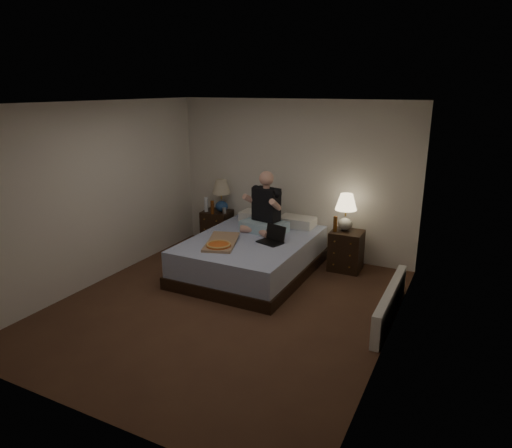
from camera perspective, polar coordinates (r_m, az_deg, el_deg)
The scene contains 19 objects.
floor at distance 5.89m, azimuth -3.98°, elevation -10.22°, with size 4.00×4.50×0.00m, color brown.
ceiling at distance 5.26m, azimuth -4.54°, elevation 14.86°, with size 4.00×4.50×0.00m, color white.
wall_back at distance 7.41m, azimuth 4.69°, elevation 5.66°, with size 4.00×2.50×0.00m, color silver.
wall_front at distance 3.80m, azimuth -21.93°, elevation -6.50°, with size 4.00×2.50×0.00m, color silver.
wall_left at distance 6.67m, azimuth -19.23°, elevation 3.52°, with size 4.50×2.50×0.00m, color silver.
wall_right at distance 4.78m, azimuth 16.88°, elevation -1.28°, with size 4.50×2.50×0.00m, color silver.
bed at distance 6.79m, azimuth -0.57°, elevation -3.94°, with size 1.62×2.16×0.54m, color #5A70B5.
nightstand_left at distance 8.02m, azimuth -4.87°, elevation -0.46°, with size 0.47×0.42×0.61m, color black.
nightstand_right at distance 7.02m, azimuth 11.19°, elevation -3.28°, with size 0.47×0.42×0.61m, color black.
lamp_left at distance 7.83m, azimuth -4.34°, elevation 3.54°, with size 0.32×0.32×0.56m, color navy, non-canonical shape.
lamp_right at distance 6.90m, azimuth 11.15°, elevation 1.45°, with size 0.32×0.32×0.56m, color gray, non-canonical shape.
water_bottle at distance 7.90m, azimuth -6.23°, elevation 2.45°, with size 0.07×0.07×0.25m, color white.
soda_can at distance 7.77m, azimuth -3.99°, elevation 1.69°, with size 0.07×0.07×0.10m, color #BAB9B5.
beer_bottle_left at distance 7.74m, azimuth -5.48°, elevation 2.10°, with size 0.06×0.06×0.23m, color #582A0C.
beer_bottle_right at distance 6.86m, azimuth 9.87°, elevation 0.00°, with size 0.06×0.06×0.23m, color #562E0C.
person at distance 6.89m, azimuth 1.05°, elevation 2.77°, with size 0.66×0.52×0.93m, color black, non-canonical shape.
laptop at distance 6.46m, azimuth 1.77°, elevation -1.37°, with size 0.34×0.28×0.24m, color black, non-canonical shape.
pizza_box at distance 6.29m, azimuth -4.70°, elevation -2.70°, with size 0.40×0.76×0.08m, color tan, non-canonical shape.
radiator at distance 5.73m, azimuth 16.40°, elevation -9.50°, with size 0.10×1.60×0.40m, color silver.
Camera 1 is at (2.70, -4.51, 2.67)m, focal length 32.00 mm.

